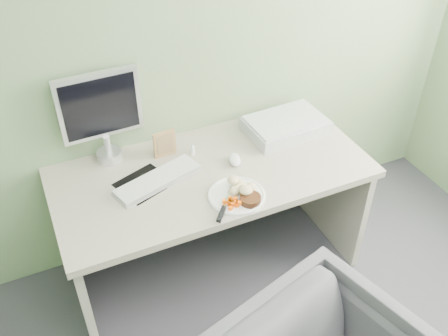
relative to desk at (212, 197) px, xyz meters
name	(u,v)px	position (x,y,z in m)	size (l,w,h in m)	color
wall_back	(179,25)	(0.00, 0.38, 0.80)	(3.50, 3.50, 0.00)	gray
desk	(212,197)	(0.00, 0.00, 0.00)	(1.60, 0.75, 0.73)	#A9A08D
plate	(237,196)	(0.02, -0.24, 0.19)	(0.27, 0.27, 0.01)	white
steak	(250,199)	(0.06, -0.31, 0.21)	(0.10, 0.10, 0.03)	black
potato_pile	(240,186)	(0.05, -0.22, 0.23)	(0.11, 0.08, 0.06)	tan
carrot_heap	(232,201)	(-0.03, -0.29, 0.22)	(0.06, 0.06, 0.04)	#F95A05
steak_knife	(224,209)	(-0.08, -0.31, 0.21)	(0.17, 0.20, 0.02)	silver
mousepad	(144,183)	(-0.35, 0.03, 0.18)	(0.24, 0.21, 0.00)	black
keyboard	(158,179)	(-0.28, 0.02, 0.20)	(0.44, 0.13, 0.02)	white
computer_mouse	(235,160)	(0.13, 0.00, 0.20)	(0.06, 0.11, 0.04)	white
photo_frame	(165,144)	(-0.17, 0.21, 0.26)	(0.12, 0.01, 0.15)	#A7854E
eyedrop_bottle	(192,150)	(-0.04, 0.16, 0.21)	(0.02, 0.02, 0.07)	white
scanner	(286,126)	(0.51, 0.15, 0.22)	(0.44, 0.29, 0.07)	silver
monitor	(101,113)	(-0.45, 0.31, 0.46)	(0.41, 0.13, 0.49)	silver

